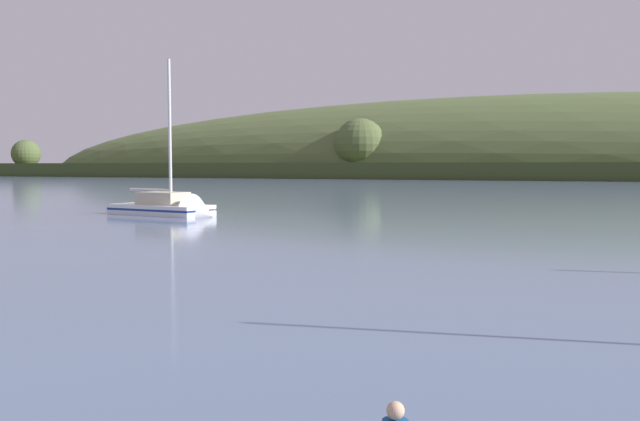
# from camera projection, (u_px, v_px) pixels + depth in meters

# --- Properties ---
(far_shoreline_hill) EXTENTS (471.47, 115.35, 53.06)m
(far_shoreline_hill) POSITION_uv_depth(u_px,v_px,m) (504.00, 176.00, 212.47)
(far_shoreline_hill) COLOR #35401E
(far_shoreline_hill) RESTS_ON ground
(sailboat_near_mooring) EXTENTS (9.37, 4.68, 13.12)m
(sailboat_near_mooring) POSITION_uv_depth(u_px,v_px,m) (173.00, 212.00, 48.61)
(sailboat_near_mooring) COLOR white
(sailboat_near_mooring) RESTS_ON ground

